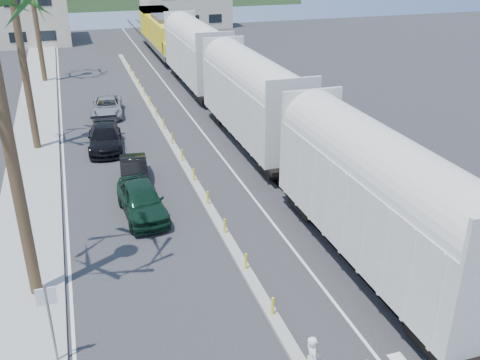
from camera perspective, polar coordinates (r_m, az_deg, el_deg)
name	(u,v)px	position (r m, az deg, el deg)	size (l,w,h in m)	color
ground	(294,356)	(18.31, 5.83, -18.13)	(140.00, 140.00, 0.00)	#28282B
sidewalk	(36,133)	(39.26, -20.96, 4.66)	(3.00, 90.00, 0.15)	gray
rails	(214,105)	(43.40, -2.77, 8.03)	(1.56, 100.00, 0.06)	black
median	(173,145)	(34.90, -7.20, 3.76)	(0.45, 60.00, 0.85)	gray
lane_markings	(129,125)	(39.36, -11.72, 5.74)	(9.42, 90.00, 0.01)	silver
freight_train	(226,80)	(39.36, -1.46, 10.65)	(3.00, 60.94, 5.85)	beige
street_sign	(49,313)	(17.66, -19.69, -13.25)	(0.60, 0.08, 3.00)	slate
car_lead	(142,200)	(26.13, -10.43, -2.14)	(2.22, 4.87, 1.62)	black
car_second	(134,171)	(29.74, -11.24, 0.91)	(1.77, 4.21, 1.35)	black
car_third	(105,138)	(35.04, -14.21, 4.40)	(2.45, 5.20, 1.47)	black
car_rear	(107,107)	(41.84, -13.98, 7.59)	(2.66, 4.94, 1.32)	#A1A3A6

